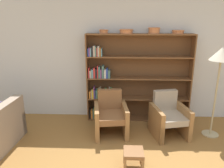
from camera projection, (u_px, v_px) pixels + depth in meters
wall_back at (137, 59)px, 4.90m from camera, size 12.00×0.06×2.75m
bookshelf at (129, 80)px, 4.88m from camera, size 2.29×0.30×1.95m
bowl_olive at (104, 31)px, 4.57m from camera, size 0.20×0.20×0.08m
bowl_cream at (126, 31)px, 4.55m from camera, size 0.29×0.29×0.09m
bowl_terracotta at (154, 30)px, 4.52m from camera, size 0.25×0.25×0.12m
bowl_sage at (178, 32)px, 4.51m from camera, size 0.25×0.25×0.07m
armchair_leather at (111, 115)px, 4.38m from camera, size 0.72×0.76×0.86m
armchair_cushioned at (169, 116)px, 4.34m from camera, size 0.77×0.80×0.86m
floor_lamp at (221, 59)px, 3.98m from camera, size 0.43×0.43×1.76m
footstool at (134, 154)px, 3.38m from camera, size 0.31×0.31×0.30m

